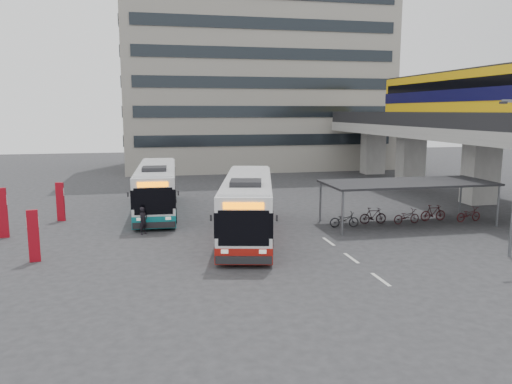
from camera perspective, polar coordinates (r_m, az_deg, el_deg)
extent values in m
plane|color=#28282B|center=(25.46, 2.98, -5.99)|extent=(120.00, 120.00, 0.00)
cube|color=gray|center=(39.64, 24.28, 2.09)|extent=(2.20, 1.60, 4.60)
cube|color=gray|center=(48.02, 17.26, 3.61)|extent=(2.20, 1.60, 4.60)
cube|color=gray|center=(55.11, 13.21, 4.46)|extent=(2.20, 1.60, 4.60)
cube|color=gray|center=(42.72, 21.36, 6.44)|extent=(8.00, 32.00, 0.90)
cube|color=black|center=(40.76, 16.99, 7.97)|extent=(0.35, 32.00, 1.10)
cube|color=black|center=(44.85, 25.48, 7.56)|extent=(0.35, 32.00, 1.10)
cube|color=#E1AA0D|center=(41.50, 22.67, 9.82)|extent=(2.90, 20.00, 3.90)
cube|color=#0A0933|center=(41.50, 22.69, 10.10)|extent=(2.98, 20.02, 0.90)
cube|color=black|center=(41.53, 22.76, 11.20)|extent=(2.96, 19.20, 0.70)
cube|color=black|center=(41.58, 22.84, 12.50)|extent=(2.70, 19.60, 0.25)
cylinder|color=#595B60|center=(30.74, 7.37, -1.10)|extent=(0.12, 0.12, 2.40)
cylinder|color=#595B60|center=(35.08, 22.34, -0.44)|extent=(0.12, 0.12, 2.40)
cylinder|color=#595B60|center=(27.43, 9.85, -2.42)|extent=(0.12, 0.12, 2.40)
cylinder|color=#595B60|center=(32.22, 25.92, -1.49)|extent=(0.12, 0.12, 2.40)
cube|color=black|center=(30.87, 16.98, 1.02)|extent=(10.00, 4.00, 0.12)
imported|color=black|center=(29.51, 9.96, -3.08)|extent=(1.71, 0.60, 0.90)
imported|color=black|center=(30.30, 13.48, -2.78)|extent=(1.66, 0.47, 1.00)
imported|color=black|center=(31.21, 16.80, -2.67)|extent=(1.71, 0.60, 0.90)
imported|color=black|center=(32.20, 19.93, -2.38)|extent=(1.66, 0.47, 1.00)
imported|color=#350C0F|center=(33.30, 22.86, -2.27)|extent=(1.71, 0.60, 0.90)
cube|color=gray|center=(61.26, -0.26, 14.71)|extent=(30.00, 15.00, 25.00)
cube|color=beige|center=(20.91, 14.05, -9.66)|extent=(0.15, 1.60, 0.01)
cube|color=beige|center=(23.51, 10.84, -7.42)|extent=(0.15, 1.60, 0.01)
cube|color=beige|center=(26.19, 8.30, -5.62)|extent=(0.15, 1.60, 0.01)
cube|color=white|center=(26.81, -0.94, -1.33)|extent=(4.96, 11.83, 2.65)
cube|color=maroon|center=(27.06, -0.94, -3.89)|extent=(5.01, 11.88, 0.72)
cube|color=black|center=(26.79, -0.94, -1.08)|extent=(5.03, 11.87, 1.11)
cube|color=#F87100|center=(20.94, -1.44, -1.59)|extent=(1.70, 0.46, 0.29)
cube|color=black|center=(23.70, -1.17, 1.04)|extent=(1.78, 1.83, 0.27)
cylinder|color=black|center=(23.55, -4.03, -6.04)|extent=(0.50, 1.00, 0.96)
cylinder|color=black|center=(30.23, 1.43, -2.59)|extent=(0.50, 1.00, 0.96)
cube|color=white|center=(33.77, -11.27, 0.62)|extent=(2.94, 11.39, 2.59)
cube|color=#0C6D71|center=(33.97, -11.21, -1.38)|extent=(2.98, 11.44, 0.71)
cube|color=black|center=(33.75, -11.28, 0.82)|extent=(3.00, 11.42, 1.08)
cube|color=#F87100|center=(28.05, -11.72, 0.85)|extent=(1.68, 0.16, 0.28)
cube|color=black|center=(30.78, -11.54, 2.60)|extent=(1.51, 1.57, 0.26)
cylinder|color=black|center=(30.50, -13.53, -2.76)|extent=(0.33, 0.95, 0.94)
cylinder|color=black|center=(37.06, -9.32, -0.52)|extent=(0.33, 0.95, 0.94)
imported|color=black|center=(27.97, -12.76, -3.21)|extent=(0.64, 0.66, 1.52)
cube|color=black|center=(24.61, 26.42, 9.13)|extent=(0.33, 0.19, 0.11)
cube|color=maroon|center=(24.39, -24.08, -4.61)|extent=(0.49, 0.22, 2.37)
cube|color=white|center=(24.26, -24.18, -3.20)|extent=(0.51, 0.12, 0.47)
cube|color=maroon|center=(29.66, -27.03, -2.15)|extent=(0.55, 0.20, 2.69)
cube|color=white|center=(29.54, -27.13, -0.82)|extent=(0.58, 0.08, 0.54)
cube|color=maroon|center=(32.75, -21.45, -1.04)|extent=(0.50, 0.29, 2.39)
cube|color=white|center=(32.65, -21.52, 0.03)|extent=(0.51, 0.20, 0.48)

